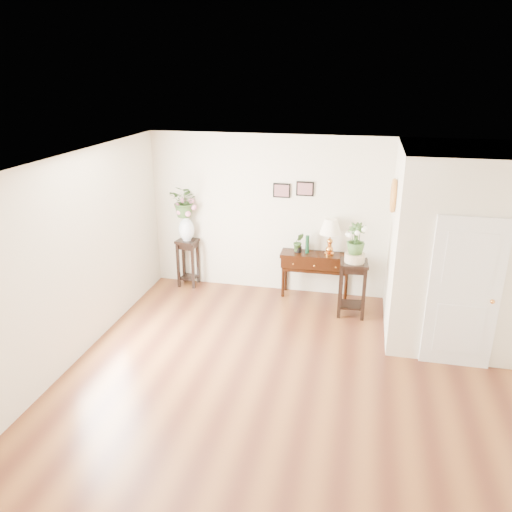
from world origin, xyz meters
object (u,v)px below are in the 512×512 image
(plant_stand_a, at_px, (188,262))
(console_table, at_px, (315,275))
(table_lamp, at_px, (330,235))
(plant_stand_b, at_px, (352,288))

(plant_stand_a, bearing_deg, console_table, 0.00)
(console_table, xyz_separation_m, plant_stand_a, (-2.35, 0.00, 0.04))
(table_lamp, distance_m, plant_stand_a, 2.68)
(table_lamp, bearing_deg, console_table, 180.00)
(console_table, height_order, plant_stand_a, plant_stand_a)
(console_table, xyz_separation_m, table_lamp, (0.23, 0.00, 0.75))
(console_table, bearing_deg, table_lamp, -1.13)
(console_table, relative_size, table_lamp, 1.89)
(console_table, bearing_deg, plant_stand_a, 178.87)
(console_table, height_order, plant_stand_b, plant_stand_b)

